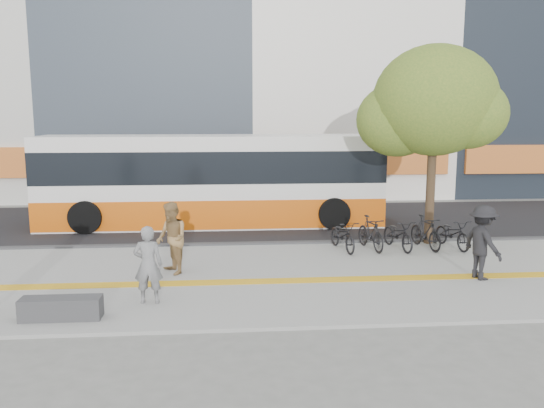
{
  "coord_description": "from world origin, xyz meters",
  "views": [
    {
      "loc": [
        0.79,
        -12.13,
        4.16
      ],
      "look_at": [
        1.93,
        2.0,
        1.86
      ],
      "focal_mm": 36.36,
      "sensor_mm": 36.0,
      "label": 1
    }
  ],
  "objects": [
    {
      "name": "sidewalk",
      "position": [
        0.0,
        1.5,
        0.04
      ],
      "size": [
        40.0,
        7.0,
        0.08
      ],
      "primitive_type": "cube",
      "color": "gray",
      "rests_on": "ground"
    },
    {
      "name": "seated_woman",
      "position": [
        -0.96,
        -0.35,
        0.94
      ],
      "size": [
        0.64,
        0.43,
        1.73
      ],
      "primitive_type": "imported",
      "rotation": [
        0.0,
        0.0,
        3.11
      ],
      "color": "black",
      "rests_on": "sidewalk"
    },
    {
      "name": "bus",
      "position": [
        0.21,
        8.5,
        1.64
      ],
      "size": [
        12.58,
        2.98,
        3.35
      ],
      "color": "silver",
      "rests_on": "street"
    },
    {
      "name": "bench",
      "position": [
        -2.6,
        -1.2,
        0.3
      ],
      "size": [
        1.6,
        0.45,
        0.45
      ],
      "primitive_type": "cube",
      "color": "#363638",
      "rests_on": "sidewalk"
    },
    {
      "name": "pedestrian_dark",
      "position": [
        7.11,
        0.79,
        1.02
      ],
      "size": [
        1.0,
        1.36,
        1.88
      ],
      "primitive_type": "imported",
      "rotation": [
        0.0,
        0.0,
        1.84
      ],
      "color": "black",
      "rests_on": "sidewalk"
    },
    {
      "name": "bicycle_row",
      "position": [
        5.98,
        4.0,
        0.56
      ],
      "size": [
        4.4,
        1.85,
        1.03
      ],
      "color": "black",
      "rests_on": "sidewalk"
    },
    {
      "name": "pedestrian_tan",
      "position": [
        -0.67,
        1.88,
        1.02
      ],
      "size": [
        1.04,
        1.13,
        1.87
      ],
      "primitive_type": "imported",
      "rotation": [
        0.0,
        0.0,
        -1.11
      ],
      "color": "#9D7A4B",
      "rests_on": "sidewalk"
    },
    {
      "name": "curb",
      "position": [
        0.0,
        5.0,
        0.07
      ],
      "size": [
        40.0,
        0.25,
        0.14
      ],
      "primitive_type": "cube",
      "color": "#363638",
      "rests_on": "ground"
    },
    {
      "name": "tactile_strip",
      "position": [
        0.0,
        1.0,
        0.09
      ],
      "size": [
        40.0,
        0.45,
        0.01
      ],
      "primitive_type": "cube",
      "color": "gold",
      "rests_on": "sidewalk"
    },
    {
      "name": "street",
      "position": [
        0.0,
        9.0,
        0.03
      ],
      "size": [
        40.0,
        8.0,
        0.06
      ],
      "primitive_type": "cube",
      "color": "black",
      "rests_on": "ground"
    },
    {
      "name": "street_tree",
      "position": [
        7.18,
        4.82,
        4.51
      ],
      "size": [
        4.4,
        3.8,
        6.31
      ],
      "color": "#362518",
      "rests_on": "sidewalk"
    },
    {
      "name": "ground",
      "position": [
        0.0,
        0.0,
        0.0
      ],
      "size": [
        120.0,
        120.0,
        0.0
      ],
      "primitive_type": "plane",
      "color": "slate",
      "rests_on": "ground"
    }
  ]
}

